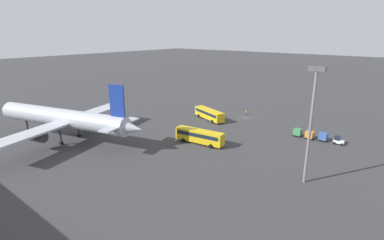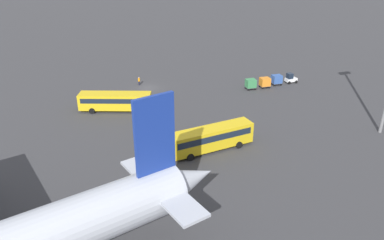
{
  "view_description": "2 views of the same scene",
  "coord_description": "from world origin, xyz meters",
  "px_view_note": "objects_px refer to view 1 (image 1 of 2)",
  "views": [
    {
      "loc": [
        -45.01,
        81.57,
        26.14
      ],
      "look_at": [
        3.66,
        22.66,
        3.63
      ],
      "focal_mm": 28.0,
      "sensor_mm": 36.0,
      "label": 1
    },
    {
      "loc": [
        14.58,
        70.29,
        26.21
      ],
      "look_at": [
        -0.91,
        24.92,
        3.75
      ],
      "focal_mm": 35.0,
      "sensor_mm": 36.0,
      "label": 2
    }
  ],
  "objects_px": {
    "airplane": "(64,118)",
    "cargo_cart_orange": "(310,135)",
    "cargo_cart_blue": "(323,137)",
    "baggage_tug": "(338,140)",
    "shuttle_bus_near": "(209,114)",
    "shuttle_bus_far": "(200,136)",
    "worker_person": "(246,113)",
    "cargo_cart_green": "(298,132)"
  },
  "relations": [
    {
      "from": "airplane",
      "to": "cargo_cart_orange",
      "type": "relative_size",
      "value": 21.85
    },
    {
      "from": "airplane",
      "to": "cargo_cart_blue",
      "type": "height_order",
      "value": "airplane"
    },
    {
      "from": "cargo_cart_blue",
      "to": "baggage_tug",
      "type": "bearing_deg",
      "value": -176.74
    },
    {
      "from": "shuttle_bus_near",
      "to": "airplane",
      "type": "bearing_deg",
      "value": 86.09
    },
    {
      "from": "shuttle_bus_far",
      "to": "cargo_cart_orange",
      "type": "xyz_separation_m",
      "value": [
        -19.62,
        -20.18,
        -0.83
      ]
    },
    {
      "from": "worker_person",
      "to": "cargo_cart_green",
      "type": "height_order",
      "value": "cargo_cart_green"
    },
    {
      "from": "shuttle_bus_far",
      "to": "cargo_cart_blue",
      "type": "bearing_deg",
      "value": -144.92
    },
    {
      "from": "shuttle_bus_far",
      "to": "cargo_cart_orange",
      "type": "relative_size",
      "value": 6.13
    },
    {
      "from": "worker_person",
      "to": "baggage_tug",
      "type": "bearing_deg",
      "value": 163.89
    },
    {
      "from": "airplane",
      "to": "baggage_tug",
      "type": "bearing_deg",
      "value": -158.42
    },
    {
      "from": "airplane",
      "to": "cargo_cart_green",
      "type": "relative_size",
      "value": 21.85
    },
    {
      "from": "baggage_tug",
      "to": "cargo_cart_orange",
      "type": "bearing_deg",
      "value": 6.01
    },
    {
      "from": "shuttle_bus_far",
      "to": "cargo_cart_blue",
      "type": "relative_size",
      "value": 6.13
    },
    {
      "from": "shuttle_bus_near",
      "to": "baggage_tug",
      "type": "xyz_separation_m",
      "value": [
        -36.77,
        -2.78,
        -0.95
      ]
    },
    {
      "from": "shuttle_bus_far",
      "to": "cargo_cart_orange",
      "type": "height_order",
      "value": "shuttle_bus_far"
    },
    {
      "from": "airplane",
      "to": "shuttle_bus_far",
      "type": "distance_m",
      "value": 33.63
    },
    {
      "from": "baggage_tug",
      "to": "cargo_cart_blue",
      "type": "bearing_deg",
      "value": 1.39
    },
    {
      "from": "shuttle_bus_far",
      "to": "shuttle_bus_near",
      "type": "bearing_deg",
      "value": -67.45
    },
    {
      "from": "shuttle_bus_far",
      "to": "cargo_cart_green",
      "type": "relative_size",
      "value": 6.13
    },
    {
      "from": "baggage_tug",
      "to": "cargo_cart_orange",
      "type": "height_order",
      "value": "baggage_tug"
    },
    {
      "from": "worker_person",
      "to": "shuttle_bus_near",
      "type": "bearing_deg",
      "value": 60.73
    },
    {
      "from": "shuttle_bus_near",
      "to": "baggage_tug",
      "type": "bearing_deg",
      "value": -156.03
    },
    {
      "from": "cargo_cart_green",
      "to": "cargo_cart_orange",
      "type": "bearing_deg",
      "value": 178.02
    },
    {
      "from": "cargo_cart_orange",
      "to": "baggage_tug",
      "type": "bearing_deg",
      "value": -172.12
    },
    {
      "from": "shuttle_bus_near",
      "to": "cargo_cart_orange",
      "type": "xyz_separation_m",
      "value": [
        -30.21,
        -1.87,
        -0.7
      ]
    },
    {
      "from": "baggage_tug",
      "to": "cargo_cart_orange",
      "type": "distance_m",
      "value": 6.63
    },
    {
      "from": "cargo_cart_blue",
      "to": "cargo_cart_orange",
      "type": "bearing_deg",
      "value": 12.86
    },
    {
      "from": "worker_person",
      "to": "cargo_cart_orange",
      "type": "xyz_separation_m",
      "value": [
        -23.75,
        9.66,
        0.32
      ]
    },
    {
      "from": "cargo_cart_green",
      "to": "shuttle_bus_far",
      "type": "bearing_deg",
      "value": 50.88
    },
    {
      "from": "baggage_tug",
      "to": "cargo_cart_orange",
      "type": "relative_size",
      "value": 1.19
    },
    {
      "from": "cargo_cart_green",
      "to": "shuttle_bus_near",
      "type": "bearing_deg",
      "value": 4.18
    },
    {
      "from": "shuttle_bus_near",
      "to": "cargo_cart_green",
      "type": "relative_size",
      "value": 6.09
    },
    {
      "from": "shuttle_bus_far",
      "to": "worker_person",
      "type": "xyz_separation_m",
      "value": [
        4.13,
        -29.84,
        -1.15
      ]
    },
    {
      "from": "shuttle_bus_far",
      "to": "baggage_tug",
      "type": "distance_m",
      "value": 33.64
    },
    {
      "from": "airplane",
      "to": "worker_person",
      "type": "bearing_deg",
      "value": -130.7
    },
    {
      "from": "shuttle_bus_far",
      "to": "worker_person",
      "type": "distance_m",
      "value": 30.15
    },
    {
      "from": "airplane",
      "to": "baggage_tug",
      "type": "height_order",
      "value": "airplane"
    },
    {
      "from": "worker_person",
      "to": "cargo_cart_orange",
      "type": "bearing_deg",
      "value": 157.86
    },
    {
      "from": "airplane",
      "to": "worker_person",
      "type": "distance_m",
      "value": 54.7
    },
    {
      "from": "baggage_tug",
      "to": "cargo_cart_blue",
      "type": "xyz_separation_m",
      "value": [
        3.44,
        0.2,
        0.25
      ]
    },
    {
      "from": "shuttle_bus_near",
      "to": "cargo_cart_orange",
      "type": "bearing_deg",
      "value": -156.81
    },
    {
      "from": "cargo_cart_blue",
      "to": "cargo_cart_green",
      "type": "height_order",
      "value": "same"
    }
  ]
}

